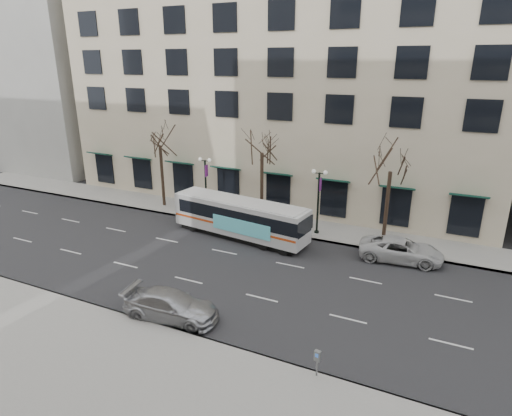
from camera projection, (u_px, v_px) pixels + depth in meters
The scene contains 13 objects.
ground at pixel (208, 265), 28.54m from camera, with size 160.00×160.00×0.00m, color black.
sidewalk_far at pixel (319, 230), 34.24m from camera, with size 80.00×4.00×0.15m, color gray.
building_hotel at pixel (293, 70), 43.42m from camera, with size 40.00×20.00×24.00m, color beige.
building_far_upblock at pixel (41, 52), 57.12m from camera, with size 28.00×20.00×28.00m, color #999993.
tree_far_left at pixel (159, 135), 37.88m from camera, with size 3.60×3.60×8.34m.
tree_far_mid at pixel (262, 141), 33.83m from camera, with size 3.60×3.60×8.55m.
tree_far_right at pixel (392, 158), 30.00m from camera, with size 3.60×3.60×8.06m.
lamp_post_left at pixel (206, 184), 36.60m from camera, with size 1.22×0.45×5.21m.
lamp_post_right at pixel (318, 199), 32.61m from camera, with size 1.22×0.45×5.21m.
city_bus at pixel (241, 217), 32.53m from camera, with size 11.27×3.84×3.00m.
silver_car at pixel (171, 305), 22.45m from camera, with size 2.10×5.16×1.50m, color #A5A6AC.
white_pickup at pixel (401, 250), 29.00m from camera, with size 2.54×5.51×1.53m, color #BEBEBE.
pay_station at pixel (317, 358), 18.02m from camera, with size 0.29×0.21×1.25m.
Camera 1 is at (13.78, -21.97, 12.92)m, focal length 30.00 mm.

